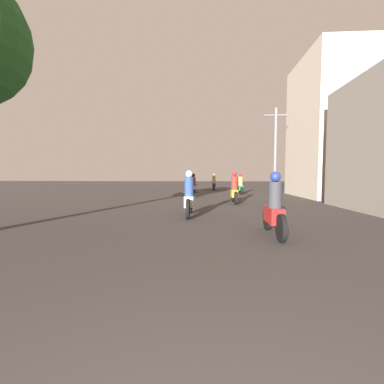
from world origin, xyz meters
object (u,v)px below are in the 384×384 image
at_px(motorcycle_white, 189,198).
at_px(motorcycle_black, 193,187).
at_px(motorcycle_red, 274,210).
at_px(motorcycle_yellow, 234,191).
at_px(motorcycle_green, 240,186).
at_px(motorcycle_blue, 214,184).
at_px(utility_pole_far, 275,150).
at_px(building_right_far, 334,128).

xyz_separation_m(motorcycle_white, motorcycle_black, (-0.31, 8.07, -0.01)).
xyz_separation_m(motorcycle_red, motorcycle_yellow, (-0.21, 7.05, 0.03)).
relative_size(motorcycle_green, motorcycle_blue, 0.93).
bearing_deg(motorcycle_red, motorcycle_yellow, 86.48).
bearing_deg(utility_pole_far, motorcycle_red, -104.40).
height_order(motorcycle_white, motorcycle_black, motorcycle_white).
bearing_deg(motorcycle_black, motorcycle_green, 35.84).
height_order(motorcycle_red, motorcycle_blue, motorcycle_blue).
xyz_separation_m(motorcycle_white, utility_pole_far, (5.35, 9.50, 2.56)).
distance_m(motorcycle_blue, utility_pole_far, 7.74).
relative_size(motorcycle_green, utility_pole_far, 0.31).
distance_m(motorcycle_black, building_right_far, 9.98).
height_order(motorcycle_yellow, utility_pole_far, utility_pole_far).
bearing_deg(motorcycle_green, motorcycle_blue, 113.64).
distance_m(motorcycle_black, motorcycle_green, 4.30).
relative_size(building_right_far, utility_pole_far, 1.48).
distance_m(motorcycle_red, building_right_far, 13.77).
xyz_separation_m(motorcycle_yellow, building_right_far, (6.87, 4.36, 3.86)).
distance_m(motorcycle_white, motorcycle_black, 8.08).
relative_size(motorcycle_blue, building_right_far, 0.22).
distance_m(motorcycle_red, utility_pole_far, 12.92).
xyz_separation_m(motorcycle_white, building_right_far, (8.87, 8.65, 3.86)).
xyz_separation_m(motorcycle_red, motorcycle_blue, (-0.97, 18.28, 0.01)).
bearing_deg(utility_pole_far, motorcycle_yellow, -122.76).
xyz_separation_m(motorcycle_black, building_right_far, (9.18, 0.58, 3.87)).
xyz_separation_m(motorcycle_yellow, motorcycle_blue, (-0.76, 11.23, -0.02)).
distance_m(motorcycle_green, utility_pole_far, 3.61).
xyz_separation_m(motorcycle_green, utility_pole_far, (2.23, -1.18, 2.58)).
bearing_deg(motorcycle_black, motorcycle_white, -89.21).
relative_size(motorcycle_black, utility_pole_far, 0.33).
distance_m(motorcycle_yellow, motorcycle_green, 6.49).
bearing_deg(building_right_far, utility_pole_far, 166.44).
height_order(motorcycle_red, utility_pole_far, utility_pole_far).
bearing_deg(motorcycle_black, motorcycle_blue, 76.93).
height_order(motorcycle_red, motorcycle_green, motorcycle_green).
bearing_deg(motorcycle_yellow, building_right_far, 23.15).
bearing_deg(motorcycle_blue, motorcycle_red, -80.21).
height_order(motorcycle_red, motorcycle_yellow, motorcycle_yellow).
bearing_deg(building_right_far, motorcycle_blue, 138.03).
height_order(motorcycle_black, motorcycle_blue, motorcycle_blue).
distance_m(motorcycle_white, building_right_far, 12.98).
relative_size(motorcycle_white, motorcycle_black, 1.00).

